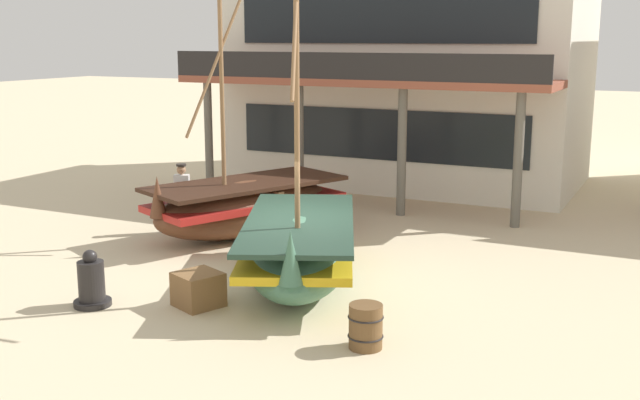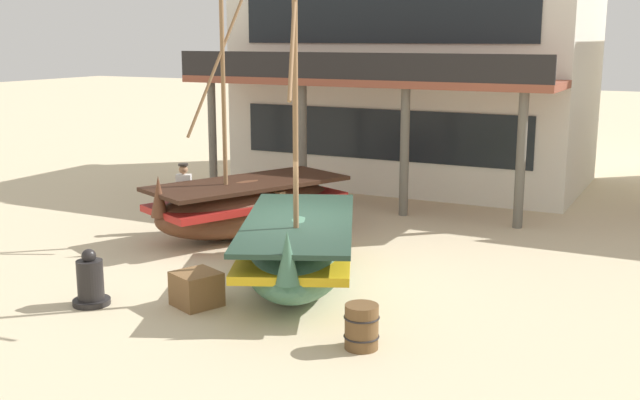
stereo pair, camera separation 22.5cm
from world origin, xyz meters
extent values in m
plane|color=beige|center=(0.00, 0.00, 0.00)|extent=(120.00, 120.00, 0.00)
ellipsoid|color=#427056|center=(0.18, -0.26, 0.64)|extent=(3.84, 5.36, 1.28)
cube|color=gold|center=(0.18, -0.26, 0.80)|extent=(3.78, 5.19, 0.15)
cube|color=#243D2F|center=(0.18, -0.26, 1.22)|extent=(3.85, 5.30, 0.09)
cone|color=#427056|center=(1.15, -2.44, 1.21)|extent=(0.52, 0.52, 0.89)
cylinder|color=olive|center=(0.43, -0.83, 3.89)|extent=(0.10, 0.10, 5.99)
cylinder|color=olive|center=(0.43, -0.83, 5.29)|extent=(1.05, 2.25, 3.29)
cube|color=olive|center=(0.03, 0.09, 1.08)|extent=(1.78, 0.91, 0.06)
ellipsoid|color=brown|center=(-2.69, 2.50, 0.66)|extent=(3.75, 5.23, 1.32)
cube|color=red|center=(-2.69, 2.50, 0.82)|extent=(3.69, 5.06, 0.16)
cube|color=#351E13|center=(-2.69, 2.50, 1.27)|extent=(3.77, 5.17, 0.09)
cone|color=brown|center=(-3.65, 0.37, 1.25)|extent=(0.51, 0.51, 0.92)
cylinder|color=olive|center=(-2.94, 1.94, 3.69)|extent=(0.10, 0.10, 5.54)
cylinder|color=olive|center=(-2.94, 1.94, 4.41)|extent=(0.88, 1.84, 3.88)
cube|color=olive|center=(-2.54, 2.83, 1.12)|extent=(1.73, 0.90, 0.06)
cylinder|color=#33333D|center=(-4.26, 2.10, 0.44)|extent=(0.26, 0.26, 0.88)
cube|color=silver|center=(-4.26, 2.10, 1.15)|extent=(0.42, 0.36, 0.54)
sphere|color=#A87A56|center=(-4.26, 2.10, 1.54)|extent=(0.22, 0.22, 0.22)
cylinder|color=#2D2823|center=(-4.26, 2.10, 1.66)|extent=(0.24, 0.24, 0.05)
cylinder|color=black|center=(-2.56, -3.00, 0.05)|extent=(0.67, 0.67, 0.10)
cylinder|color=black|center=(-2.56, -3.00, 0.46)|extent=(0.47, 0.47, 0.72)
sphere|color=black|center=(-2.56, -3.00, 0.90)|extent=(0.26, 0.26, 0.26)
cylinder|color=brown|center=(2.55, -2.64, 0.35)|extent=(0.52, 0.52, 0.70)
torus|color=black|center=(2.55, -2.64, 0.50)|extent=(0.56, 0.56, 0.03)
torus|color=black|center=(2.55, -2.64, 0.20)|extent=(0.56, 0.56, 0.03)
cube|color=brown|center=(-0.85, -2.18, 0.31)|extent=(0.96, 0.96, 0.61)
cube|color=silver|center=(-1.63, 11.21, 3.38)|extent=(10.67, 5.98, 6.77)
cube|color=black|center=(-1.63, 8.19, 1.86)|extent=(8.96, 0.06, 1.49)
cube|color=black|center=(-1.63, 8.19, 5.24)|extent=(8.96, 0.06, 1.49)
cube|color=brown|center=(-1.63, 7.00, 3.48)|extent=(10.67, 2.43, 0.20)
cylinder|color=#666056|center=(-6.20, 6.16, 1.69)|extent=(0.24, 0.24, 3.38)
cylinder|color=#666056|center=(-3.16, 6.16, 1.69)|extent=(0.24, 0.24, 3.38)
cylinder|color=#666056|center=(-0.11, 6.16, 1.69)|extent=(0.24, 0.24, 3.38)
cylinder|color=#666056|center=(2.94, 6.16, 1.69)|extent=(0.24, 0.24, 3.38)
cube|color=black|center=(-1.63, 5.84, 3.93)|extent=(10.67, 0.08, 0.70)
camera|label=1|loc=(6.82, -12.98, 4.69)|focal=43.45mm
camera|label=2|loc=(7.02, -12.88, 4.69)|focal=43.45mm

